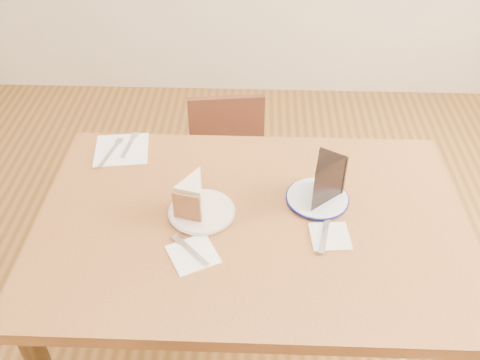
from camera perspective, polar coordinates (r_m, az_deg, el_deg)
The scene contains 13 objects.
table at distance 1.57m, azimuth 1.09°, elevation -6.73°, with size 1.20×0.80×0.75m.
chair_far at distance 2.18m, azimuth -1.15°, elevation 0.08°, with size 0.40×0.40×0.72m.
plate_cream at distance 1.52m, azimuth -4.11°, elevation -3.39°, with size 0.18×0.18×0.01m, color silver.
plate_navy at distance 1.57m, azimuth 8.24°, elevation -1.97°, with size 0.18×0.18×0.01m, color white.
carrot_cake at distance 1.50m, azimuth -4.87°, elevation -1.41°, with size 0.08×0.11×0.09m, color beige, non-canonical shape.
chocolate_cake at distance 1.52m, azimuth 8.73°, elevation -0.34°, with size 0.08×0.12×0.12m, color black, non-canonical shape.
napkin_cream at distance 1.41m, azimuth -5.03°, elevation -7.90°, with size 0.12×0.12×0.00m, color white.
napkin_navy at distance 1.47m, azimuth 9.58°, elevation -5.94°, with size 0.10×0.10×0.00m, color white.
napkin_spare at distance 1.79m, azimuth -12.52°, elevation 3.18°, with size 0.17×0.17×0.00m, color white.
fork_cream at distance 1.42m, azimuth -5.25°, elevation -7.49°, with size 0.01×0.14×0.00m, color silver.
knife_navy at distance 1.48m, azimuth 9.08°, elevation -5.42°, with size 0.02×0.17×0.00m, color silver.
fork_spare at distance 1.80m, azimuth -11.73°, elevation 3.64°, with size 0.01×0.14×0.00m, color silver.
knife_spare at distance 1.78m, azimuth -13.64°, elevation 2.83°, with size 0.01×0.16×0.00m, color white.
Camera 1 is at (0.01, -1.08, 1.79)m, focal length 40.00 mm.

